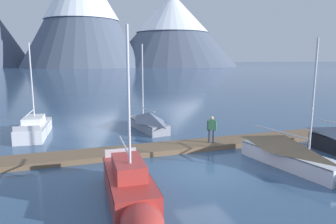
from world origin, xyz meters
TOP-DOWN VIEW (x-y plane):
  - ground_plane at (0.00, 0.00)m, footprint 700.00×700.00m
  - mountain_central_massif at (4.11, 183.74)m, footprint 72.57×72.57m
  - mountain_shoulder_ridge at (62.61, 188.65)m, footprint 86.76×86.76m
  - dock at (0.00, 4.00)m, footprint 22.02×2.25m
  - sailboat_nearest_berth at (-8.67, 10.67)m, footprint 2.24×6.04m
  - sailboat_second_berth at (-4.21, -2.41)m, footprint 1.80×6.31m
  - sailboat_mid_dock_port at (-0.49, 9.84)m, footprint 2.38×6.09m
  - sailboat_mid_dock_starboard at (4.48, -0.87)m, footprint 2.69×6.95m
  - person_on_dock at (2.14, 3.78)m, footprint 0.54×0.36m

SIDE VIEW (x-z plane):
  - ground_plane at x=0.00m, z-range 0.00..0.00m
  - dock at x=0.00m, z-range 0.00..0.30m
  - sailboat_nearest_berth at x=-8.67m, z-range -2.73..3.88m
  - sailboat_second_berth at x=-4.21m, z-range -2.68..4.02m
  - sailboat_mid_dock_port at x=-0.49m, z-range -2.62..3.99m
  - sailboat_mid_dock_starboard at x=4.48m, z-range -2.47..3.98m
  - person_on_dock at x=2.14m, z-range 0.42..2.11m
  - mountain_shoulder_ridge at x=62.61m, z-range 1.56..48.84m
  - mountain_central_massif at x=4.11m, z-range 2.38..67.12m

